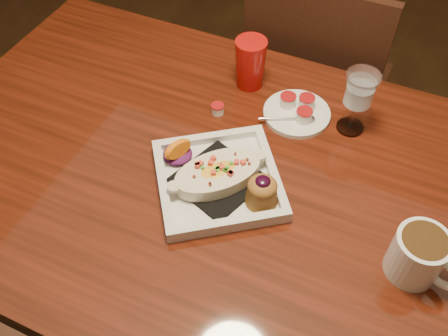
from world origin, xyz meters
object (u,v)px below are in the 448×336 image
at_px(chair_far, 314,88).
at_px(plate, 223,178).
at_px(table, 239,206).
at_px(red_tumbler, 250,63).
at_px(saucer, 297,111).
at_px(coffee_mug, 419,255).
at_px(goblet, 359,93).

bearing_deg(chair_far, plate, 87.63).
height_order(table, chair_far, chair_far).
height_order(plate, red_tumbler, red_tumbler).
bearing_deg(plate, red_tumbler, 66.81).
xyz_separation_m(plate, saucer, (0.07, 0.27, -0.01)).
height_order(coffee_mug, saucer, coffee_mug).
xyz_separation_m(chair_far, coffee_mug, (0.38, -0.69, 0.30)).
xyz_separation_m(table, saucer, (0.05, 0.24, 0.11)).
relative_size(table, saucer, 9.36).
height_order(saucer, red_tumbler, red_tumbler).
distance_m(table, saucer, 0.27).
bearing_deg(plate, saucer, 38.93).
xyz_separation_m(plate, red_tumbler, (-0.07, 0.33, 0.04)).
bearing_deg(coffee_mug, goblet, 144.21).
bearing_deg(plate, goblet, 18.33).
height_order(table, goblet, goblet).
relative_size(goblet, red_tumbler, 1.22).
bearing_deg(coffee_mug, chair_far, 140.03).
relative_size(coffee_mug, red_tumbler, 1.04).
distance_m(chair_far, plate, 0.71).
xyz_separation_m(coffee_mug, saucer, (-0.33, 0.30, -0.04)).
bearing_deg(saucer, red_tumbler, 157.99).
bearing_deg(chair_far, table, 90.00).
relative_size(chair_far, saucer, 5.80).
relative_size(saucer, red_tumbler, 1.24).
relative_size(table, chair_far, 1.61).
relative_size(plate, red_tumbler, 2.70).
distance_m(plate, coffee_mug, 0.41).
bearing_deg(plate, chair_far, 51.79).
bearing_deg(plate, coffee_mug, -41.05).
height_order(goblet, red_tumbler, goblet).
xyz_separation_m(table, coffee_mug, (0.38, -0.07, 0.15)).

